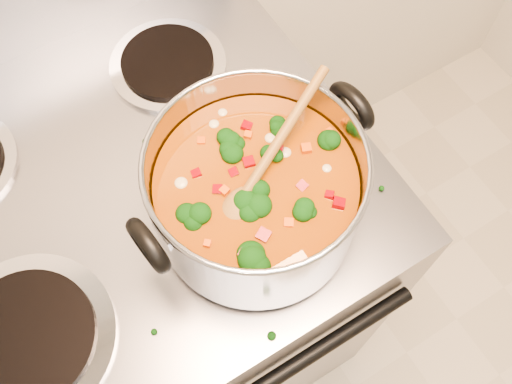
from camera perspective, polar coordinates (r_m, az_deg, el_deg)
electric_range at (r=1.30m, az=-10.15°, el=-8.41°), size 0.78×0.71×1.08m
stockpot at (r=0.76m, az=-0.03°, el=-0.04°), size 0.34×0.28×0.17m
wooden_spoon at (r=0.72m, az=0.34°, el=2.10°), size 0.23×0.12×0.08m
cooktop_crumbs at (r=0.79m, az=1.97°, el=-11.67°), size 0.20×0.24×0.01m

